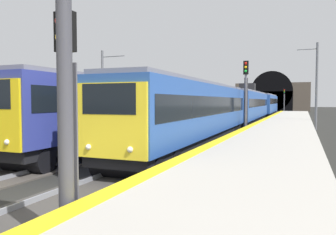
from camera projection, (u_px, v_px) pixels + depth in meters
name	position (u px, v px, depth m)	size (l,w,h in m)	color
ground_plane	(55.00, 208.00, 8.75)	(320.00, 320.00, 0.00)	black
platform_right	(223.00, 210.00, 7.01)	(112.00, 4.52, 1.02)	#ADA89E
platform_right_edge_strip	(139.00, 178.00, 7.75)	(112.00, 0.50, 0.01)	yellow
track_main_line	(55.00, 206.00, 8.75)	(160.00, 2.60, 0.21)	#383533
train_main_approaching	(247.00, 106.00, 38.03)	(59.41, 3.21, 4.84)	#264C99
train_adjacent_platform	(210.00, 105.00, 39.95)	(61.32, 3.02, 5.03)	navy
railway_signal_near	(67.00, 109.00, 6.30)	(0.39, 0.38, 4.51)	#4C4C54
railway_signal_mid	(246.00, 92.00, 25.67)	(0.39, 0.38, 5.93)	#4C4C54
railway_signal_far	(284.00, 98.00, 76.72)	(0.39, 0.38, 5.61)	#4C4C54
tunnel_portal	(272.00, 97.00, 92.14)	(2.76, 19.93, 11.16)	#51473D
catenary_mast_near	(103.00, 90.00, 31.17)	(0.22, 2.48, 7.55)	#595B60
catenary_mast_far	(316.00, 86.00, 31.57)	(0.22, 1.93, 8.38)	#595B60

